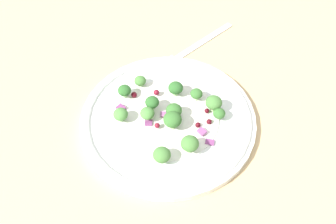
{
  "coord_description": "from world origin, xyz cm",
  "views": [
    {
      "loc": [
        -22.16,
        33.04,
        51.37
      ],
      "look_at": [
        -1.99,
        -0.0,
        2.7
      ],
      "focal_mm": 41.82,
      "sensor_mm": 36.0,
      "label": 1
    }
  ],
  "objects_px": {
    "broccoli_floret_0": "(174,111)",
    "broccoli_floret_2": "(162,155)",
    "plate": "(168,119)",
    "broccoli_floret_1": "(140,81)",
    "fork": "(193,47)"
  },
  "relations": [
    {
      "from": "broccoli_floret_0",
      "to": "broccoli_floret_2",
      "type": "xyz_separation_m",
      "value": [
        -0.03,
        0.08,
        -0.0
      ]
    },
    {
      "from": "plate",
      "to": "broccoli_floret_1",
      "type": "bearing_deg",
      "value": -24.33
    },
    {
      "from": "broccoli_floret_0",
      "to": "broccoli_floret_1",
      "type": "relative_size",
      "value": 1.28
    },
    {
      "from": "plate",
      "to": "broccoli_floret_0",
      "type": "relative_size",
      "value": 10.89
    },
    {
      "from": "broccoli_floret_0",
      "to": "broccoli_floret_1",
      "type": "height_order",
      "value": "broccoli_floret_0"
    },
    {
      "from": "fork",
      "to": "plate",
      "type": "bearing_deg",
      "value": 106.14
    },
    {
      "from": "fork",
      "to": "broccoli_floret_0",
      "type": "bearing_deg",
      "value": 108.93
    },
    {
      "from": "plate",
      "to": "broccoli_floret_0",
      "type": "height_order",
      "value": "broccoli_floret_0"
    },
    {
      "from": "plate",
      "to": "broccoli_floret_2",
      "type": "bearing_deg",
      "value": 115.05
    },
    {
      "from": "plate",
      "to": "broccoli_floret_0",
      "type": "distance_m",
      "value": 0.02
    },
    {
      "from": "broccoli_floret_2",
      "to": "plate",
      "type": "bearing_deg",
      "value": -64.95
    },
    {
      "from": "broccoli_floret_1",
      "to": "fork",
      "type": "distance_m",
      "value": 0.15
    },
    {
      "from": "plate",
      "to": "broccoli_floret_2",
      "type": "distance_m",
      "value": 0.08
    },
    {
      "from": "broccoli_floret_0",
      "to": "fork",
      "type": "relative_size",
      "value": 0.14
    },
    {
      "from": "plate",
      "to": "broccoli_floret_2",
      "type": "height_order",
      "value": "broccoli_floret_2"
    }
  ]
}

